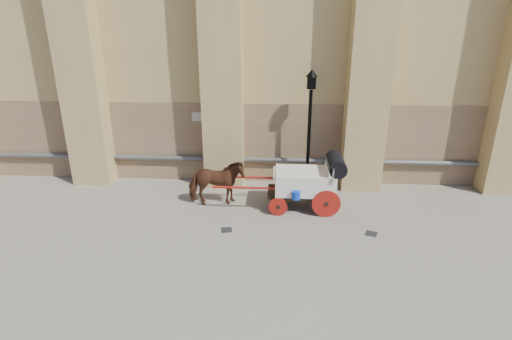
{
  "coord_description": "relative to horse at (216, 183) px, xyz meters",
  "views": [
    {
      "loc": [
        1.0,
        -10.3,
        5.8
      ],
      "look_at": [
        0.29,
        1.75,
        1.28
      ],
      "focal_mm": 28.0,
      "sensor_mm": 36.0,
      "label": 1
    }
  ],
  "objects": [
    {
      "name": "street_lamp",
      "position": [
        3.07,
        1.46,
        1.52
      ],
      "size": [
        0.4,
        0.4,
        4.31
      ],
      "color": "black",
      "rests_on": "ground"
    },
    {
      "name": "drain_grate_near",
      "position": [
        0.54,
        -1.73,
        -0.77
      ],
      "size": [
        0.37,
        0.37,
        0.01
      ],
      "primitive_type": "cube",
      "rotation": [
        0.0,
        0.0,
        0.19
      ],
      "color": "black",
      "rests_on": "ground"
    },
    {
      "name": "horse",
      "position": [
        0.0,
        0.0,
        0.0
      ],
      "size": [
        1.96,
        1.13,
        1.56
      ],
      "primitive_type": "imported",
      "rotation": [
        0.0,
        0.0,
        1.74
      ],
      "color": "brown",
      "rests_on": "ground"
    },
    {
      "name": "drain_grate_far",
      "position": [
        4.77,
        -1.7,
        -0.77
      ],
      "size": [
        0.42,
        0.42,
        0.01
      ],
      "primitive_type": "cube",
      "rotation": [
        0.0,
        0.0,
        -0.38
      ],
      "color": "black",
      "rests_on": "ground"
    },
    {
      "name": "carriage",
      "position": [
        3.04,
        -0.07,
        0.21
      ],
      "size": [
        4.18,
        1.48,
        1.83
      ],
      "rotation": [
        0.0,
        0.0,
        -0.01
      ],
      "color": "black",
      "rests_on": "ground"
    },
    {
      "name": "ground",
      "position": [
        1.03,
        -1.78,
        -0.78
      ],
      "size": [
        90.0,
        90.0,
        0.0
      ],
      "primitive_type": "plane",
      "color": "slate",
      "rests_on": "ground"
    }
  ]
}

